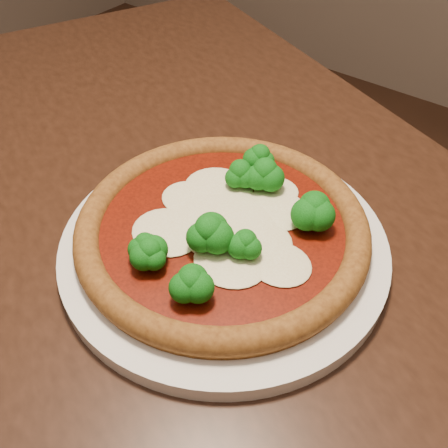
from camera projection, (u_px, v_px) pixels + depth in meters
The scene contains 3 objects.
dining_table at pixel (198, 288), 0.63m from camera, with size 1.49×1.20×0.75m.
plate at pixel (224, 245), 0.54m from camera, with size 0.35×0.35×0.02m, color silver.
pizza at pixel (224, 225), 0.52m from camera, with size 0.31×0.31×0.06m.
Camera 1 is at (0.37, -0.11, 1.15)m, focal length 40.00 mm.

